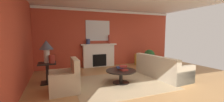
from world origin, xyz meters
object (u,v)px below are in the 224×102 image
(fireplace, at_px, (99,56))
(potted_plant, at_px, (149,56))
(side_table, at_px, (48,72))
(mantel_mirror, at_px, (98,31))
(vase_tall_corner, at_px, (137,59))
(armchair_near_window, at_px, (66,81))
(vase_mantel_right, at_px, (109,39))
(sofa, at_px, (161,70))
(coffee_table, at_px, (121,73))
(table_lamp, at_px, (46,47))
(vase_on_side_table, at_px, (52,59))
(vase_mantel_left, at_px, (88,41))

(fireplace, height_order, potted_plant, fireplace)
(fireplace, distance_m, side_table, 2.98)
(mantel_mirror, xyz_separation_m, vase_tall_corner, (2.05, -0.42, -1.53))
(armchair_near_window, height_order, vase_mantel_right, vase_mantel_right)
(fireplace, xyz_separation_m, sofa, (1.68, -2.69, -0.26))
(fireplace, height_order, side_table, fireplace)
(armchair_near_window, height_order, coffee_table, armchair_near_window)
(table_lamp, relative_size, vase_on_side_table, 2.80)
(sofa, bearing_deg, fireplace, 121.99)
(vase_mantel_right, bearing_deg, vase_mantel_left, 180.00)
(mantel_mirror, height_order, vase_tall_corner, mantel_mirror)
(coffee_table, bearing_deg, vase_mantel_left, 100.39)
(coffee_table, xyz_separation_m, vase_on_side_table, (-2.14, 0.80, 0.50))
(side_table, bearing_deg, vase_tall_corner, 19.25)
(fireplace, xyz_separation_m, mantel_mirror, (0.00, 0.12, 1.27))
(vase_mantel_left, bearing_deg, vase_mantel_right, 0.00)
(sofa, distance_m, side_table, 4.11)
(armchair_near_window, distance_m, potted_plant, 5.02)
(armchair_near_window, distance_m, table_lamp, 1.44)
(mantel_mirror, relative_size, side_table, 1.78)
(vase_tall_corner, xyz_separation_m, potted_plant, (0.60, -0.29, 0.20))
(sofa, bearing_deg, vase_tall_corner, 81.09)
(vase_tall_corner, xyz_separation_m, vase_mantel_right, (-1.50, 0.25, 1.10))
(vase_on_side_table, relative_size, vase_tall_corner, 0.46)
(mantel_mirror, distance_m, vase_mantel_right, 0.72)
(mantel_mirror, height_order, vase_mantel_right, mantel_mirror)
(fireplace, relative_size, armchair_near_window, 1.89)
(coffee_table, bearing_deg, vase_on_side_table, 159.55)
(table_lamp, height_order, vase_tall_corner, table_lamp)
(vase_on_side_table, bearing_deg, coffee_table, -20.45)
(sofa, height_order, table_lamp, table_lamp)
(armchair_near_window, relative_size, vase_tall_corner, 1.61)
(coffee_table, distance_m, table_lamp, 2.62)
(coffee_table, distance_m, vase_mantel_right, 2.97)
(sofa, bearing_deg, potted_plant, 65.08)
(sofa, distance_m, vase_on_side_table, 3.98)
(vase_mantel_left, bearing_deg, coffee_table, -79.61)
(vase_mantel_left, relative_size, potted_plant, 0.30)
(table_lamp, xyz_separation_m, vase_mantel_left, (1.79, 1.78, 0.07))
(mantel_mirror, xyz_separation_m, vase_mantel_left, (-0.55, -0.17, -0.53))
(side_table, bearing_deg, vase_mantel_left, 44.85)
(coffee_table, relative_size, potted_plant, 1.20)
(table_lamp, bearing_deg, mantel_mirror, 39.83)
(vase_mantel_left, bearing_deg, vase_on_side_table, -130.80)
(armchair_near_window, height_order, side_table, armchair_near_window)
(sofa, xyz_separation_m, vase_mantel_right, (-1.13, 2.64, 1.10))
(fireplace, distance_m, potted_plant, 2.72)
(fireplace, height_order, vase_mantel_right, vase_mantel_right)
(table_lamp, bearing_deg, vase_mantel_left, 44.85)
(sofa, height_order, vase_tall_corner, sofa)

